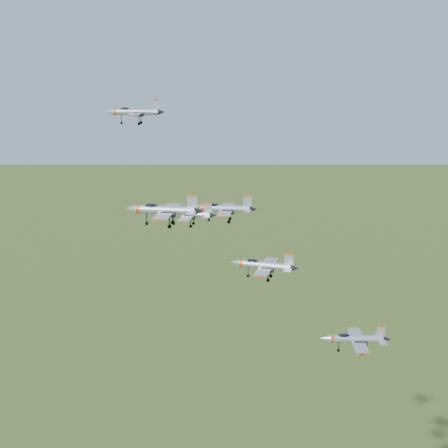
{
  "coord_description": "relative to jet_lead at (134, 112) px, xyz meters",
  "views": [
    {
      "loc": [
        8.37,
        -109.81,
        175.54
      ],
      "look_at": [
        4.98,
        -1.69,
        145.49
      ],
      "focal_mm": 50.0,
      "sensor_mm": 36.0,
      "label": 1
    }
  ],
  "objects": [
    {
      "name": "jet_left_high",
      "position": [
        11.16,
        -13.8,
        -16.8
      ],
      "size": [
        10.93,
        9.17,
        2.93
      ],
      "rotation": [
        0.0,
        0.0,
        -0.18
      ],
      "color": "#9CA0A8"
    },
    {
      "name": "jet_right_high",
      "position": [
        9.26,
        -30.67,
        -11.8
      ],
      "size": [
        12.33,
        10.26,
        3.29
      ],
      "rotation": [
        0.0,
        0.0,
        -0.12
      ],
      "color": "#9CA0A8"
    },
    {
      "name": "jet_left_low",
      "position": [
        17.4,
        -1.8,
        -18.75
      ],
      "size": [
        13.28,
        11.0,
        3.55
      ],
      "rotation": [
        0.0,
        0.0,
        -0.08
      ],
      "color": "#9CA0A8"
    },
    {
      "name": "jet_right_low",
      "position": [
        24.76,
        -23.77,
        -22.92
      ],
      "size": [
        11.69,
        9.91,
        3.16
      ],
      "rotation": [
        0.0,
        0.0,
        -0.26
      ],
      "color": "#9CA0A8"
    },
    {
      "name": "jet_lead",
      "position": [
        0.0,
        0.0,
        0.0
      ],
      "size": [
        11.79,
        9.69,
        3.16
      ],
      "rotation": [
        0.0,
        0.0,
        -0.02
      ],
      "color": "#9CA0A8"
    },
    {
      "name": "jet_trail",
      "position": [
        42.91,
        -12.03,
        -41.74
      ],
      "size": [
        13.58,
        11.13,
        3.64
      ],
      "rotation": [
        0.0,
        0.0,
        0.0
      ],
      "color": "#9CA0A8"
    }
  ]
}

